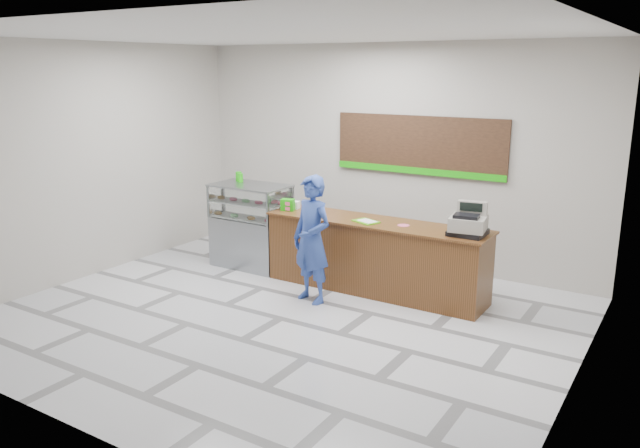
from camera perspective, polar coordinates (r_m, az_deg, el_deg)
The scene contains 16 objects.
floor at distance 8.08m, azimuth -3.64°, elevation -8.61°, with size 7.00×7.00×0.00m, color silver.
back_wall at distance 10.13m, azimuth 6.18°, elevation 6.29°, with size 7.00×7.00×0.00m, color #B2ADA4.
ceiling at distance 7.46m, azimuth -4.07°, elevation 17.02°, with size 7.00×7.00×0.00m, color silver.
sales_counter at distance 8.88m, azimuth 5.05°, elevation -2.96°, with size 3.26×0.76×1.03m.
display_case at distance 10.00m, azimuth -6.32°, elevation -0.09°, with size 1.22×0.72×1.33m.
menu_board at distance 9.84m, azimuth 9.00°, elevation 7.05°, with size 2.80×0.06×0.90m.
cash_register at distance 8.20m, azimuth 13.43°, elevation 0.11°, with size 0.51×0.53×0.42m.
card_terminal at distance 8.36m, azimuth 12.22°, elevation -0.52°, with size 0.08×0.16×0.04m, color black.
serving_tray at distance 8.68m, azimuth 4.23°, elevation 0.23°, with size 0.41×0.35×0.02m.
napkin_box at distance 9.49m, azimuth -2.32°, elevation 1.76°, with size 0.13×0.13×0.11m, color white.
straw_cup at distance 9.32m, azimuth -0.63°, elevation 1.52°, with size 0.07×0.07×0.11m, color silver.
promo_box at distance 9.37m, azimuth -2.96°, elevation 1.77°, with size 0.19×0.13×0.17m, color #1BB60C.
donut_decal at distance 8.55m, azimuth 7.64°, elevation -0.12°, with size 0.16×0.16×0.00m, color #E3577F.
green_cup_left at distance 10.20m, azimuth -7.45°, elevation 4.34°, with size 0.10×0.10×0.15m, color #1BB60C.
green_cup_right at distance 10.10m, azimuth -7.30°, elevation 4.22°, with size 0.09×0.09×0.14m, color #1BB60C.
customer at distance 8.38m, azimuth -0.74°, elevation -1.42°, with size 0.64×0.42×1.74m, color #2D479C.
Camera 1 is at (4.37, -6.03, 3.13)m, focal length 35.00 mm.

